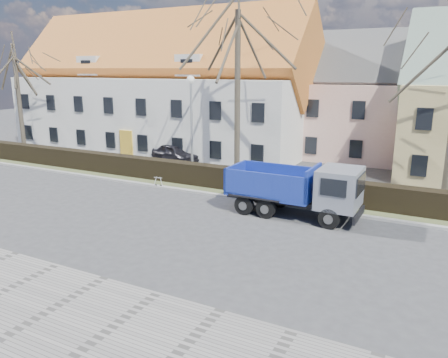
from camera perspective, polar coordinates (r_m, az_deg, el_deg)
The scene contains 13 objects.
ground at distance 20.15m, azimuth -3.70°, elevation -6.01°, with size 120.00×120.00×0.00m, color #38383A.
sidewalk_near at distance 14.24m, azimuth -22.29°, elevation -15.99°, with size 80.00×5.00×0.08m, color gray.
curb_far at distance 23.99m, azimuth 1.95°, elevation -2.50°, with size 80.00×0.30×0.12m, color gray.
grass_strip at distance 25.39m, azimuth 3.50°, elevation -1.60°, with size 80.00×3.00×0.10m, color #444E2C.
hedge at distance 25.05m, azimuth 3.33°, elevation -0.39°, with size 60.00×0.90×1.30m, color black.
building_white at distance 39.50m, azimuth -8.16°, elevation 10.87°, with size 26.80×10.80×9.50m, color silver, non-canonical shape.
building_pink at distance 36.76m, azimuth 18.35°, elevation 8.89°, with size 10.80×8.80×8.00m, color #DBA99A, non-canonical shape.
tree_0 at distance 40.31m, azimuth -25.28°, elevation 10.03°, with size 7.20×7.20×9.90m, color #3B3428, non-canonical shape.
tree_1 at distance 27.36m, azimuth 1.77°, elevation 12.88°, with size 9.20×9.20×12.65m, color #3B3428, non-canonical shape.
dump_truck at distance 21.35m, azimuth 8.45°, elevation -1.21°, with size 6.66×2.47×2.66m, color navy, non-canonical shape.
streetlight at distance 27.44m, azimuth -4.25°, elevation 6.56°, with size 0.52×0.52×6.64m, color #9FA1A4, non-canonical shape.
cart_frame at distance 26.63m, azimuth -9.00°, elevation -0.32°, with size 0.78×0.44×0.71m, color silver, non-canonical shape.
parked_car_a at distance 33.36m, azimuth -6.33°, elevation 3.36°, with size 1.72×4.27×1.45m, color black.
Camera 1 is at (9.81, -16.18, 6.95)m, focal length 35.00 mm.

